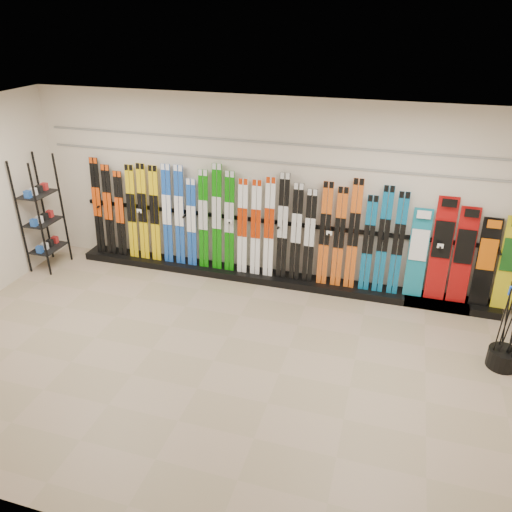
% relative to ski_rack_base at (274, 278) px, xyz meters
% --- Properties ---
extents(floor, '(8.00, 8.00, 0.00)m').
position_rel_ski_rack_base_xyz_m(floor, '(-0.22, -2.28, -0.06)').
color(floor, tan).
rests_on(floor, ground).
extents(back_wall, '(8.00, 0.00, 8.00)m').
position_rel_ski_rack_base_xyz_m(back_wall, '(-0.22, 0.22, 1.44)').
color(back_wall, beige).
rests_on(back_wall, floor).
extents(ceiling, '(8.00, 8.00, 0.00)m').
position_rel_ski_rack_base_xyz_m(ceiling, '(-0.22, -2.28, 2.94)').
color(ceiling, silver).
rests_on(ceiling, back_wall).
extents(ski_rack_base, '(8.00, 0.40, 0.12)m').
position_rel_ski_rack_base_xyz_m(ski_rack_base, '(0.00, 0.00, 0.00)').
color(ski_rack_base, black).
rests_on(ski_rack_base, floor).
extents(skis, '(5.36, 0.18, 1.81)m').
position_rel_ski_rack_base_xyz_m(skis, '(-0.68, 0.02, 0.89)').
color(skis, black).
rests_on(skis, ski_rack_base).
extents(snowboards, '(1.57, 0.25, 1.60)m').
position_rel_ski_rack_base_xyz_m(snowboards, '(2.85, 0.07, 0.78)').
color(snowboards, '#14728C').
rests_on(snowboards, ski_rack_base).
extents(accessory_rack, '(0.40, 0.60, 1.98)m').
position_rel_ski_rack_base_xyz_m(accessory_rack, '(-3.97, -0.58, 0.93)').
color(accessory_rack, black).
rests_on(accessory_rack, floor).
extents(pole_bin, '(0.38, 0.38, 0.25)m').
position_rel_ski_rack_base_xyz_m(pole_bin, '(3.38, -1.32, 0.07)').
color(pole_bin, black).
rests_on(pole_bin, floor).
extents(slatwall_rail_0, '(7.60, 0.02, 0.03)m').
position_rel_ski_rack_base_xyz_m(slatwall_rail_0, '(-0.22, 0.20, 1.94)').
color(slatwall_rail_0, gray).
rests_on(slatwall_rail_0, back_wall).
extents(slatwall_rail_1, '(7.60, 0.02, 0.03)m').
position_rel_ski_rack_base_xyz_m(slatwall_rail_1, '(-0.22, 0.20, 2.24)').
color(slatwall_rail_1, gray).
rests_on(slatwall_rail_1, back_wall).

